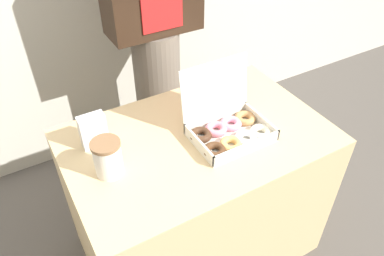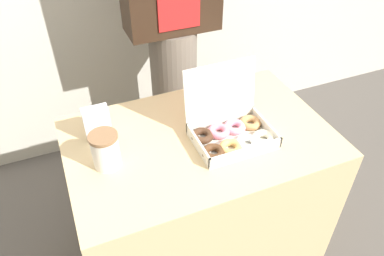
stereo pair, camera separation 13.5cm
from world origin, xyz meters
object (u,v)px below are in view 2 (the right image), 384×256
(donut_box, at_px, (231,131))
(coffee_cup, at_px, (105,150))
(napkin_holder, at_px, (97,123))
(person_customer, at_px, (172,30))

(donut_box, xyz_separation_m, coffee_cup, (-0.47, 0.04, 0.03))
(donut_box, relative_size, coffee_cup, 2.39)
(napkin_holder, bearing_deg, coffee_cup, -91.36)
(person_customer, bearing_deg, coffee_cup, -127.09)
(coffee_cup, bearing_deg, napkin_holder, 88.64)
(donut_box, bearing_deg, napkin_holder, 156.30)
(donut_box, xyz_separation_m, person_customer, (0.01, 0.68, 0.12))
(donut_box, relative_size, napkin_holder, 2.43)
(coffee_cup, bearing_deg, person_customer, 52.91)
(donut_box, bearing_deg, coffee_cup, 175.30)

